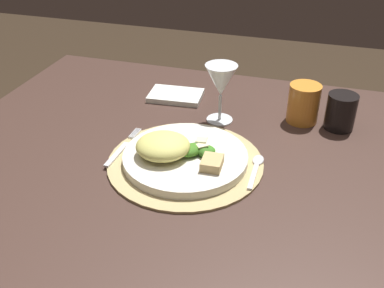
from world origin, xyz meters
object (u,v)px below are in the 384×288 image
(spoon, at_px, (256,166))
(fork, at_px, (122,149))
(dinner_plate, at_px, (185,157))
(amber_tumbler, at_px, (304,103))
(wine_glass, at_px, (221,82))
(napkin, at_px, (176,96))
(dark_tumbler, at_px, (341,112))
(dining_table, at_px, (182,197))

(spoon, bearing_deg, fork, -176.07)
(dinner_plate, xyz_separation_m, amber_tumbler, (0.22, 0.27, 0.03))
(spoon, bearing_deg, wine_glass, 124.27)
(spoon, bearing_deg, amber_tumbler, 73.59)
(fork, bearing_deg, napkin, 84.52)
(dinner_plate, distance_m, spoon, 0.15)
(fork, xyz_separation_m, dark_tumbler, (0.47, 0.26, 0.04))
(dining_table, xyz_separation_m, wine_glass, (0.05, 0.17, 0.23))
(dining_table, distance_m, fork, 0.19)
(dining_table, relative_size, napkin, 7.82)
(dining_table, bearing_deg, dinner_plate, -59.90)
(dark_tumbler, bearing_deg, wine_glass, -170.20)
(dining_table, relative_size, dinner_plate, 4.18)
(fork, height_order, wine_glass, wine_glass)
(dark_tumbler, bearing_deg, fork, -151.12)
(dining_table, bearing_deg, amber_tumbler, 43.18)
(fork, xyz_separation_m, wine_glass, (0.18, 0.21, 0.10))
(napkin, relative_size, amber_tumbler, 1.48)
(amber_tumbler, distance_m, dark_tumbler, 0.09)
(dining_table, height_order, napkin, napkin)
(wine_glass, bearing_deg, dining_table, -105.26)
(napkin, xyz_separation_m, dark_tumbler, (0.44, -0.04, 0.04))
(fork, bearing_deg, amber_tumbler, 35.33)
(amber_tumbler, bearing_deg, dining_table, -136.82)
(dining_table, xyz_separation_m, fork, (-0.13, -0.04, 0.14))
(amber_tumbler, height_order, dark_tumbler, amber_tumbler)
(dining_table, height_order, spoon, spoon)
(fork, distance_m, napkin, 0.30)
(wine_glass, relative_size, dark_tumbler, 1.68)
(fork, distance_m, amber_tumbler, 0.46)
(dark_tumbler, bearing_deg, amber_tumbler, 174.18)
(fork, height_order, amber_tumbler, amber_tumbler)
(napkin, bearing_deg, fork, -95.48)
(dining_table, height_order, fork, fork)
(fork, bearing_deg, spoon, 3.93)
(fork, xyz_separation_m, spoon, (0.30, 0.02, -0.00))
(dinner_plate, distance_m, amber_tumbler, 0.35)
(fork, height_order, napkin, napkin)
(napkin, xyz_separation_m, amber_tumbler, (0.35, -0.03, 0.04))
(spoon, height_order, dark_tumbler, dark_tumbler)
(napkin, xyz_separation_m, wine_glass, (0.15, -0.09, 0.10))
(dinner_plate, bearing_deg, amber_tumbler, 50.21)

